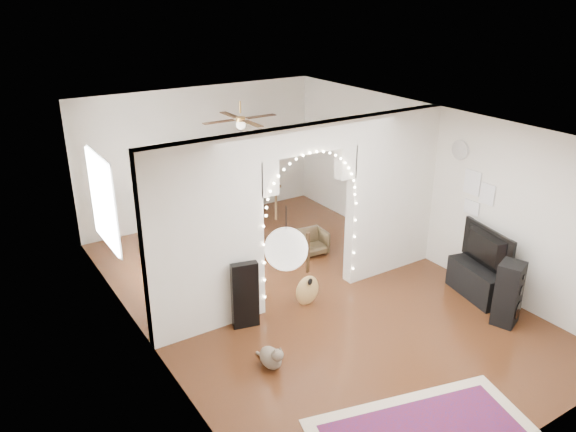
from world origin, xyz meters
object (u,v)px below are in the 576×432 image
floor_speaker (508,294)px  bookcase (201,187)px  dining_table (246,190)px  dining_chair_left (221,294)px  acoustic_guitar (307,279)px  media_console (477,281)px  dining_chair_right (312,242)px

floor_speaker → bookcase: 6.06m
dining_table → dining_chair_left: size_ratio=2.47×
acoustic_guitar → dining_table: (0.79, 3.33, 0.24)m
media_console → bookcase: size_ratio=0.64×
dining_chair_left → dining_chair_right: size_ratio=1.11×
media_console → dining_chair_left: bearing=164.7°
dining_table → dining_chair_left: 3.38m
acoustic_guitar → bookcase: size_ratio=0.65×
media_console → dining_chair_left: 3.93m
acoustic_guitar → media_console: bearing=-49.0°
acoustic_guitar → bookcase: bookcase is taller
acoustic_guitar → floor_speaker: size_ratio=1.07×
dining_chair_left → dining_chair_right: dining_chair_left is taller
floor_speaker → dining_table: (-1.31, 5.26, 0.21)m
bookcase → dining_table: bookcase is taller
floor_speaker → media_console: size_ratio=0.94×
bookcase → dining_chair_left: (-1.16, -3.15, -0.54)m
floor_speaker → bookcase: size_ratio=0.60×
dining_table → dining_chair_left: dining_table is taller
floor_speaker → media_console: (0.26, 0.73, -0.22)m
media_console → bookcase: bearing=127.2°
floor_speaker → acoustic_guitar: bearing=116.6°
dining_chair_left → acoustic_guitar: bearing=-49.1°
acoustic_guitar → bookcase: 3.77m
acoustic_guitar → dining_table: 3.43m
acoustic_guitar → dining_chair_left: (-1.15, 0.60, -0.20)m
dining_chair_left → bookcase: bearing=48.3°
bookcase → dining_chair_left: bearing=-105.7°
bookcase → dining_chair_right: bearing=-60.8°
bookcase → dining_chair_right: bookcase is taller
dining_table → dining_chair_right: dining_table is taller
floor_speaker → dining_table: floor_speaker is taller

